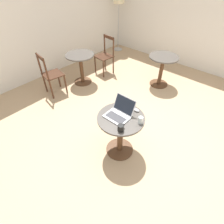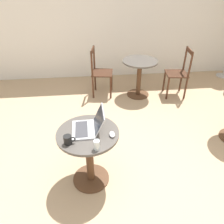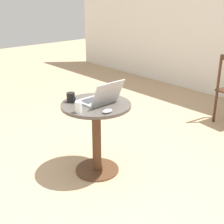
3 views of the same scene
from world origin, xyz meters
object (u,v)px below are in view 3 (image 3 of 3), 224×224
at_px(mug, 71,97).
at_px(drinking_glass, 79,107).
at_px(mouse, 107,111).
at_px(cafe_table_near, 96,125).
at_px(laptop, 100,98).

height_order(mug, drinking_glass, drinking_glass).
relative_size(mouse, mug, 0.84).
xyz_separation_m(mug, drinking_glass, (0.28, -0.11, 0.00)).
bearing_deg(mouse, cafe_table_near, 163.32).
height_order(cafe_table_near, laptop, laptop).
distance_m(mouse, drinking_glass, 0.25).
height_order(laptop, drinking_glass, laptop).
height_order(cafe_table_near, drinking_glass, drinking_glass).
height_order(laptop, mug, laptop).
relative_size(cafe_table_near, laptop, 2.12).
bearing_deg(laptop, mug, -136.04).
height_order(laptop, mouse, laptop).
xyz_separation_m(laptop, mouse, (0.24, -0.12, -0.03)).
height_order(cafe_table_near, mouse, mouse).
distance_m(mouse, mug, 0.45).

